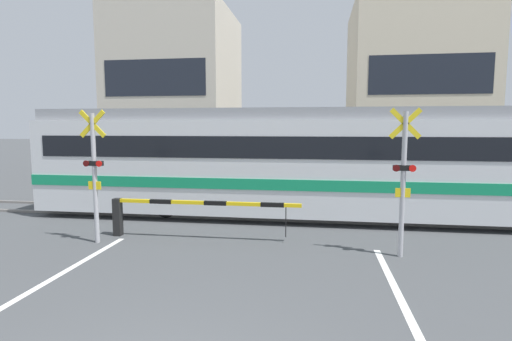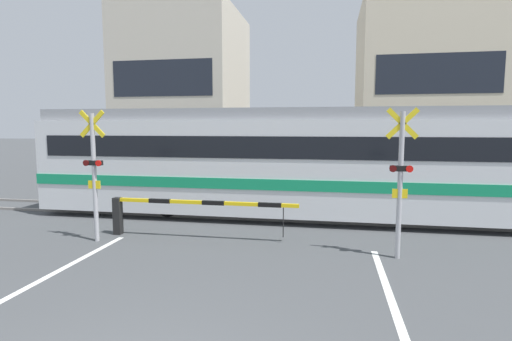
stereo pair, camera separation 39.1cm
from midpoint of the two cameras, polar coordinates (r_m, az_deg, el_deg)
The scene contains 10 objects.
rail_track_near at distance 12.40m, azimuth 1.24°, elevation -6.99°, with size 50.00×0.10×0.08m.
rail_track_far at distance 13.78m, azimuth 2.21°, elevation -5.64°, with size 50.00×0.10×0.08m.
commuter_train at distance 12.80m, azimuth 18.90°, elevation 1.24°, with size 21.90×2.79×3.44m.
crossing_barrier_near at distance 10.65m, azimuth -11.13°, elevation -5.32°, with size 4.96×0.20×1.00m.
crossing_barrier_far at distance 15.65m, azimuth 10.43°, elevation -1.60°, with size 4.96×0.20×1.00m.
crossing_signal_left at distance 10.65m, azimuth -21.16°, elevation 0.10°, with size 0.68×0.15×3.30m.
crossing_signal_right at distance 9.23m, azimuth 21.07°, elevation -0.79°, with size 0.68×0.15×3.30m.
pedestrian at distance 18.73m, azimuth 5.62°, elevation 0.59°, with size 0.38×0.23×1.78m.
building_left_of_street at distance 27.32m, azimuth -9.57°, elevation 10.90°, with size 7.11×7.69×10.23m.
building_right_of_street at distance 26.26m, azimuth 22.91°, elevation 10.51°, with size 7.23×7.69×10.07m.
Camera 2 is at (2.13, -3.22, 2.90)m, focal length 28.00 mm.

